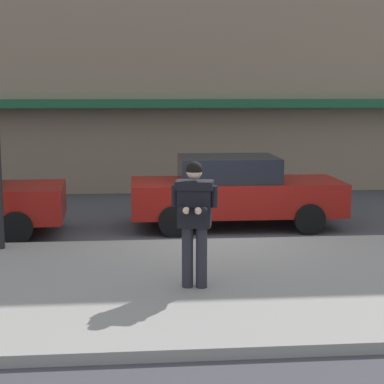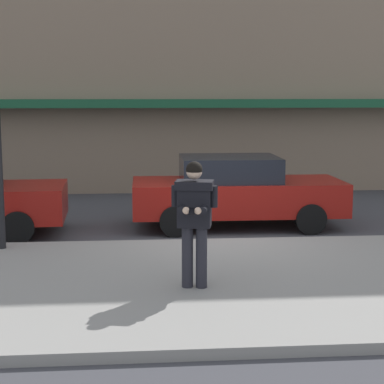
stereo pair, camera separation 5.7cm
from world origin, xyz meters
name	(u,v)px [view 1 (the left image)]	position (x,y,z in m)	size (l,w,h in m)	color
ground_plane	(215,243)	(0.00, 0.00, 0.00)	(80.00, 80.00, 0.00)	#3D3D42
sidewalk	(305,280)	(1.00, -2.85, 0.07)	(32.00, 5.30, 0.14)	gray
curb_paint_line	(266,241)	(1.00, 0.05, 0.00)	(28.00, 0.12, 0.01)	silver
parked_sedan_mid	(234,191)	(0.60, 1.50, 0.79)	(4.51, 1.95, 1.54)	maroon
man_texting_on_phone	(194,210)	(-0.72, -3.27, 1.25)	(0.64, 0.63, 1.81)	#23232B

